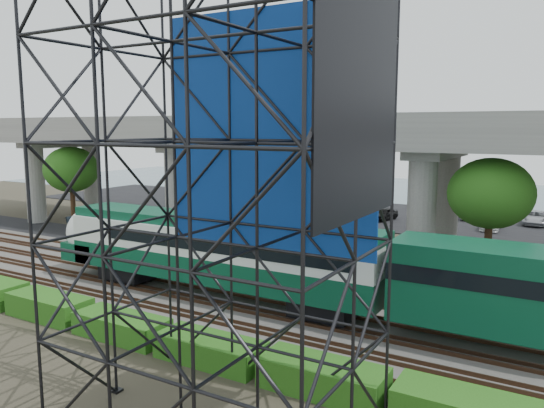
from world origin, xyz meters
The scene contains 13 objects.
ground centered at (0.00, 0.00, 0.00)m, with size 140.00×140.00×0.00m, color #474233.
ballast_bed centered at (0.00, 2.00, 0.10)m, with size 90.00×12.00×0.20m, color slate.
service_road centered at (0.00, 10.50, 0.04)m, with size 90.00×5.00×0.08m, color black.
parking_lot centered at (0.00, 34.00, 0.04)m, with size 90.00×18.00×0.08m, color black.
harbor_water centered at (0.00, 56.00, 0.01)m, with size 140.00×40.00×0.03m, color #43626E.
rail_tracks centered at (0.00, 2.00, 0.28)m, with size 90.00×9.52×0.16m.
commuter_train centered at (3.77, 2.00, 2.88)m, with size 29.30×3.06×4.30m.
overpass centered at (-0.16, 16.00, 8.21)m, with size 80.00×12.00×12.40m.
scaffold_tower centered at (9.07, -7.98, 7.47)m, with size 9.36×6.36×15.00m.
hedge_strip centered at (1.01, -4.30, 0.56)m, with size 34.60×1.80×1.20m.
trees centered at (-4.67, 16.17, 5.57)m, with size 40.94×16.94×7.69m.
suv centered at (-9.36, 10.98, 0.70)m, with size 2.04×4.43×1.23m, color black.
parked_cars centered at (1.24, 33.71, 0.70)m, with size 33.25×9.73×1.30m.
Camera 1 is at (18.45, -20.67, 9.45)m, focal length 35.00 mm.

